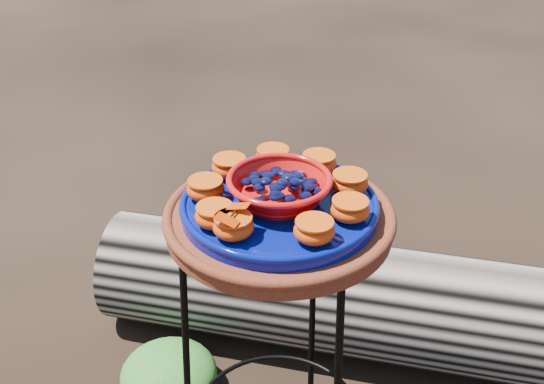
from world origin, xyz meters
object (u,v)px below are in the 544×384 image
at_px(driftwood_log, 402,306).
at_px(cobalt_plate, 279,207).
at_px(terracotta_saucer, 279,220).
at_px(red_bowl, 279,190).
at_px(plant_stand, 278,356).

bearing_deg(driftwood_log, cobalt_plate, -108.16).
distance_m(terracotta_saucer, red_bowl, 0.07).
bearing_deg(terracotta_saucer, plant_stand, 0.00).
bearing_deg(plant_stand, red_bowl, 0.00).
relative_size(terracotta_saucer, driftwood_log, 0.25).
bearing_deg(cobalt_plate, driftwood_log, 71.84).
bearing_deg(plant_stand, cobalt_plate, 0.00).
xyz_separation_m(cobalt_plate, driftwood_log, (0.16, 0.50, -0.58)).
bearing_deg(red_bowl, driftwood_log, 71.84).
distance_m(plant_stand, terracotta_saucer, 0.37).
xyz_separation_m(red_bowl, driftwood_log, (0.16, 0.50, -0.62)).
relative_size(plant_stand, red_bowl, 3.62).
xyz_separation_m(plant_stand, driftwood_log, (0.16, 0.50, -0.18)).
distance_m(plant_stand, cobalt_plate, 0.40).
xyz_separation_m(plant_stand, red_bowl, (0.00, 0.00, 0.44)).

